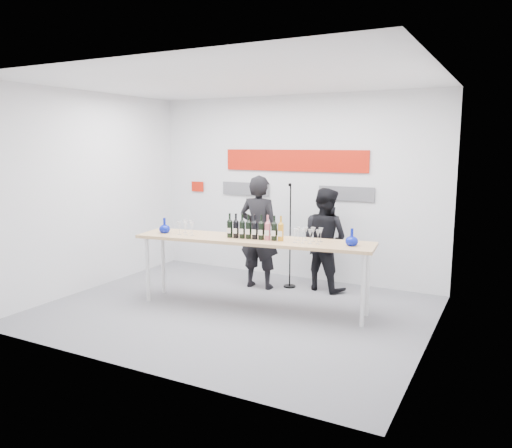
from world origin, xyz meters
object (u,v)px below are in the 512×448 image
presenter_left (259,232)px  mic_stand (290,256)px  presenter_right (324,239)px  tasting_table (253,244)px

presenter_left → mic_stand: presenter_left is taller
presenter_right → mic_stand: bearing=29.8°
mic_stand → presenter_left: bearing=-149.9°
presenter_left → presenter_right: bearing=-160.8°
presenter_left → presenter_right: (0.93, 0.37, -0.09)m
presenter_left → mic_stand: 0.61m
tasting_table → presenter_right: bearing=59.5°
tasting_table → presenter_left: bearing=104.6°
presenter_left → presenter_right: 1.00m
presenter_left → tasting_table: bearing=109.7°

